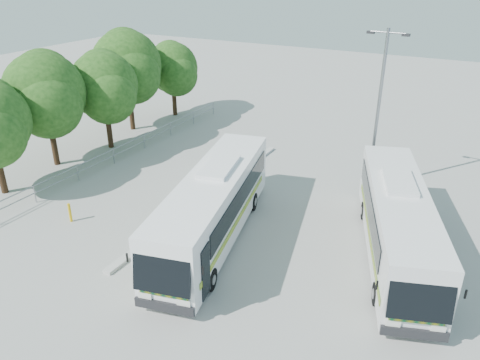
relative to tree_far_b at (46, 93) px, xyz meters
The scene contains 11 objects.
ground 13.85m from the tree_far_b, ahead, with size 100.00×100.00×0.00m, color gray.
kerb_divider 11.65m from the tree_far_b, ahead, with size 0.40×16.00×0.15m, color #B2B2AD.
railing 5.62m from the tree_far_b, 42.90° to the left, with size 0.06×22.00×1.00m.
tree_far_b is the anchor object (origin of this frame).
tree_far_c 4.01m from the tree_far_b, 77.09° to the left, with size 4.97×4.69×6.49m.
tree_far_d 7.61m from the tree_far_b, 92.23° to the left, with size 5.62×5.30×7.33m.
tree_far_e 12.13m from the tree_far_b, 88.17° to the left, with size 4.54×4.28×5.92m.
coach_main 13.72m from the tree_far_b, 11.70° to the right, with size 4.70×11.47×3.12m.
coach_adjacent 20.86m from the tree_far_b, ahead, with size 5.54×10.97×3.01m.
lamppost 18.99m from the tree_far_b, 18.33° to the left, with size 2.12×0.36×8.65m.
bollard 8.80m from the tree_far_b, 37.62° to the right, with size 0.14×0.14×0.97m, color gold.
Camera 1 is at (9.95, -17.13, 11.57)m, focal length 35.00 mm.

